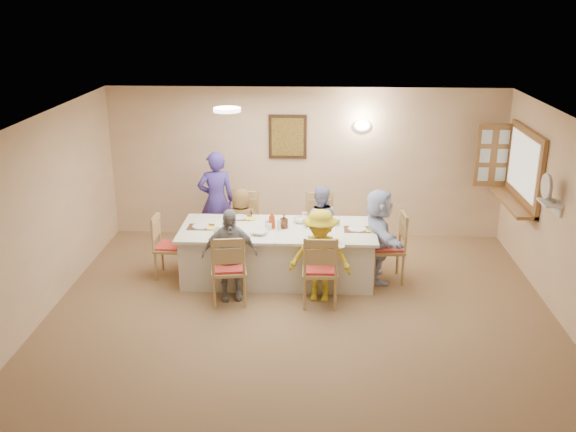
{
  "coord_description": "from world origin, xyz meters",
  "views": [
    {
      "loc": [
        0.17,
        -6.8,
        3.89
      ],
      "look_at": [
        -0.2,
        1.4,
        1.05
      ],
      "focal_mm": 40.0,
      "sensor_mm": 36.0,
      "label": 1
    }
  ],
  "objects_px": {
    "condiment_ketchup": "(272,220)",
    "serving_hatch": "(525,168)",
    "desk_fan": "(549,191)",
    "diner_front_left": "(230,254)",
    "chair_back_left": "(242,225)",
    "chair_back_right": "(320,227)",
    "chair_front_right": "(320,269)",
    "dining_table": "(278,253)",
    "diner_back_left": "(241,224)",
    "diner_back_right": "(320,224)",
    "chair_right_end": "(387,247)",
    "caregiver": "(216,200)",
    "diner_front_right": "(320,256)",
    "chair_front_left": "(229,268)",
    "chair_left_end": "(171,246)",
    "diner_right_end": "(378,235)"
  },
  "relations": [
    {
      "from": "chair_front_right",
      "to": "dining_table",
      "type": "bearing_deg",
      "value": -53.9
    },
    {
      "from": "desk_fan",
      "to": "condiment_ketchup",
      "type": "bearing_deg",
      "value": 169.61
    },
    {
      "from": "chair_right_end",
      "to": "chair_front_left",
      "type": "bearing_deg",
      "value": -73.47
    },
    {
      "from": "desk_fan",
      "to": "dining_table",
      "type": "xyz_separation_m",
      "value": [
        -3.46,
        0.64,
        -1.17
      ]
    },
    {
      "from": "diner_front_left",
      "to": "caregiver",
      "type": "xyz_separation_m",
      "value": [
        -0.45,
        1.83,
        0.16
      ]
    },
    {
      "from": "serving_hatch",
      "to": "diner_back_right",
      "type": "height_order",
      "value": "serving_hatch"
    },
    {
      "from": "chair_back_left",
      "to": "chair_back_right",
      "type": "xyz_separation_m",
      "value": [
        1.2,
        0.0,
        -0.0
      ]
    },
    {
      "from": "diner_front_left",
      "to": "chair_back_right",
      "type": "bearing_deg",
      "value": 39.57
    },
    {
      "from": "chair_back_right",
      "to": "diner_back_left",
      "type": "bearing_deg",
      "value": -177.63
    },
    {
      "from": "chair_front_right",
      "to": "chair_left_end",
      "type": "bearing_deg",
      "value": -21.18
    },
    {
      "from": "diner_right_end",
      "to": "chair_right_end",
      "type": "bearing_deg",
      "value": -99.38
    },
    {
      "from": "diner_back_left",
      "to": "diner_back_right",
      "type": "distance_m",
      "value": 1.2
    },
    {
      "from": "caregiver",
      "to": "condiment_ketchup",
      "type": "xyz_separation_m",
      "value": [
        0.97,
        -1.14,
        0.09
      ]
    },
    {
      "from": "dining_table",
      "to": "chair_right_end",
      "type": "relative_size",
      "value": 2.72
    },
    {
      "from": "diner_front_left",
      "to": "condiment_ketchup",
      "type": "relative_size",
      "value": 4.99
    },
    {
      "from": "desk_fan",
      "to": "condiment_ketchup",
      "type": "distance_m",
      "value": 3.66
    },
    {
      "from": "chair_back_right",
      "to": "diner_front_right",
      "type": "distance_m",
      "value": 1.49
    },
    {
      "from": "desk_fan",
      "to": "chair_front_right",
      "type": "relative_size",
      "value": 0.3
    },
    {
      "from": "condiment_ketchup",
      "to": "serving_hatch",
      "type": "bearing_deg",
      "value": 10.86
    },
    {
      "from": "chair_left_end",
      "to": "chair_front_right",
      "type": "bearing_deg",
      "value": -108.69
    },
    {
      "from": "diner_back_left",
      "to": "chair_right_end",
      "type": "bearing_deg",
      "value": 155.67
    },
    {
      "from": "chair_right_end",
      "to": "caregiver",
      "type": "height_order",
      "value": "caregiver"
    },
    {
      "from": "dining_table",
      "to": "condiment_ketchup",
      "type": "relative_size",
      "value": 10.91
    },
    {
      "from": "chair_back_left",
      "to": "diner_back_right",
      "type": "distance_m",
      "value": 1.21
    },
    {
      "from": "chair_left_end",
      "to": "chair_front_left",
      "type": "bearing_deg",
      "value": -128.38
    },
    {
      "from": "chair_front_right",
      "to": "diner_back_left",
      "type": "bearing_deg",
      "value": -51.73
    },
    {
      "from": "serving_hatch",
      "to": "diner_back_right",
      "type": "distance_m",
      "value": 3.1
    },
    {
      "from": "chair_front_right",
      "to": "diner_front_left",
      "type": "bearing_deg",
      "value": -6.48
    },
    {
      "from": "chair_front_right",
      "to": "chair_front_left",
      "type": "bearing_deg",
      "value": -0.77
    },
    {
      "from": "diner_front_right",
      "to": "diner_right_end",
      "type": "distance_m",
      "value": 1.07
    },
    {
      "from": "caregiver",
      "to": "diner_back_right",
      "type": "bearing_deg",
      "value": 149.74
    },
    {
      "from": "diner_front_right",
      "to": "caregiver",
      "type": "bearing_deg",
      "value": 139.22
    },
    {
      "from": "chair_back_right",
      "to": "condiment_ketchup",
      "type": "xyz_separation_m",
      "value": [
        -0.68,
        -0.79,
        0.38
      ]
    },
    {
      "from": "serving_hatch",
      "to": "caregiver",
      "type": "xyz_separation_m",
      "value": [
        -4.62,
        0.44,
        -0.7
      ]
    },
    {
      "from": "chair_back_right",
      "to": "chair_front_right",
      "type": "distance_m",
      "value": 1.6
    },
    {
      "from": "chair_left_end",
      "to": "condiment_ketchup",
      "type": "xyz_separation_m",
      "value": [
        1.47,
        0.01,
        0.42
      ]
    },
    {
      "from": "serving_hatch",
      "to": "chair_front_left",
      "type": "relative_size",
      "value": 1.51
    },
    {
      "from": "serving_hatch",
      "to": "diner_back_left",
      "type": "xyz_separation_m",
      "value": [
        -4.17,
        -0.03,
        -0.93
      ]
    },
    {
      "from": "desk_fan",
      "to": "caregiver",
      "type": "xyz_separation_m",
      "value": [
        -4.51,
        1.79,
        -0.75
      ]
    },
    {
      "from": "diner_back_left",
      "to": "caregiver",
      "type": "distance_m",
      "value": 0.69
    },
    {
      "from": "chair_front_right",
      "to": "caregiver",
      "type": "height_order",
      "value": "caregiver"
    },
    {
      "from": "desk_fan",
      "to": "chair_back_right",
      "type": "height_order",
      "value": "desk_fan"
    },
    {
      "from": "chair_back_right",
      "to": "chair_front_left",
      "type": "bearing_deg",
      "value": -130.22
    },
    {
      "from": "chair_back_left",
      "to": "diner_front_right",
      "type": "relative_size",
      "value": 0.79
    },
    {
      "from": "desk_fan",
      "to": "diner_front_left",
      "type": "relative_size",
      "value": 0.24
    },
    {
      "from": "chair_front_left",
      "to": "chair_right_end",
      "type": "distance_m",
      "value": 2.29
    },
    {
      "from": "diner_front_right",
      "to": "condiment_ketchup",
      "type": "relative_size",
      "value": 5.04
    },
    {
      "from": "chair_back_right",
      "to": "chair_right_end",
      "type": "bearing_deg",
      "value": -43.45
    },
    {
      "from": "chair_front_left",
      "to": "diner_front_left",
      "type": "bearing_deg",
      "value": -98.53
    },
    {
      "from": "serving_hatch",
      "to": "desk_fan",
      "type": "distance_m",
      "value": 1.36
    }
  ]
}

